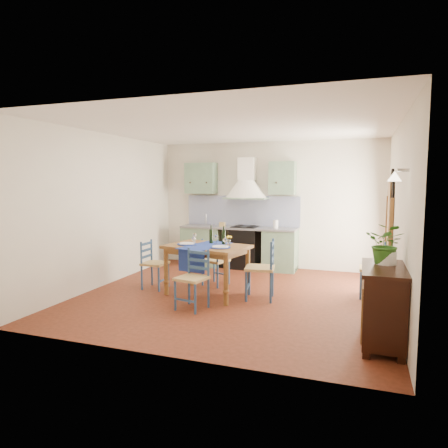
% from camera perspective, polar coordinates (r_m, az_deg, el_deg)
% --- Properties ---
extents(floor, '(5.00, 5.00, 0.00)m').
position_cam_1_polar(floor, '(6.86, 1.48, -10.19)').
color(floor, '#461D0F').
rests_on(floor, ground).
extents(back_wall, '(5.00, 0.96, 2.80)m').
position_cam_1_polar(back_wall, '(8.95, 3.09, 0.47)').
color(back_wall, beige).
rests_on(back_wall, ground).
extents(right_wall, '(0.26, 5.00, 2.80)m').
position_cam_1_polar(right_wall, '(6.60, 23.42, 0.51)').
color(right_wall, beige).
rests_on(right_wall, ground).
extents(left_wall, '(0.04, 5.00, 2.80)m').
position_cam_1_polar(left_wall, '(7.73, -16.44, 1.96)').
color(left_wall, beige).
rests_on(left_wall, ground).
extents(ceiling, '(5.00, 5.00, 0.01)m').
position_cam_1_polar(ceiling, '(6.64, 1.55, 13.73)').
color(ceiling, white).
rests_on(ceiling, back_wall).
extents(dining_table, '(1.49, 1.16, 1.17)m').
position_cam_1_polar(dining_table, '(6.76, -2.46, -3.90)').
color(dining_table, brown).
rests_on(dining_table, ground).
extents(chair_near, '(0.49, 0.49, 0.90)m').
position_cam_1_polar(chair_near, '(6.09, -4.44, -7.76)').
color(chair_near, navy).
rests_on(chair_near, ground).
extents(chair_far, '(0.51, 0.51, 0.88)m').
position_cam_1_polar(chair_far, '(7.42, -1.34, -5.33)').
color(chair_far, navy).
rests_on(chair_far, ground).
extents(chair_left, '(0.41, 0.41, 0.86)m').
position_cam_1_polar(chair_left, '(7.32, -10.04, -5.63)').
color(chair_left, navy).
rests_on(chair_left, ground).
extents(chair_right, '(0.52, 0.52, 0.98)m').
position_cam_1_polar(chair_right, '(6.56, 5.44, -6.37)').
color(chair_right, navy).
rests_on(chair_right, ground).
extents(chair_spare, '(0.43, 0.43, 0.92)m').
position_cam_1_polar(chair_spare, '(7.08, 20.78, -6.11)').
color(chair_spare, navy).
rests_on(chair_spare, ground).
extents(sideboard, '(0.50, 1.05, 0.94)m').
position_cam_1_polar(sideboard, '(5.09, 21.73, -10.41)').
color(sideboard, black).
rests_on(sideboard, ground).
extents(potted_plant, '(0.55, 0.52, 0.49)m').
position_cam_1_polar(potted_plant, '(5.13, 22.19, -2.64)').
color(potted_plant, '#2A601B').
rests_on(potted_plant, sideboard).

